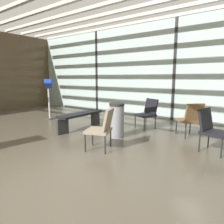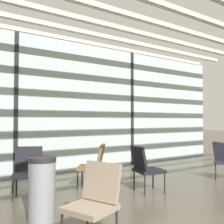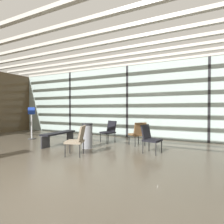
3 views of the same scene
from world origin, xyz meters
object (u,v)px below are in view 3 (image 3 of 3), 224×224
(parked_airplane, at_px, (136,101))
(trash_bin, at_px, (87,136))
(waiting_bench, at_px, (59,135))
(lounge_chair_2, at_px, (138,132))
(lounge_chair_3, at_px, (150,137))
(lounge_chair_5, at_px, (109,130))
(lounge_chair_0, at_px, (77,139))
(info_sign, at_px, (32,124))

(parked_airplane, distance_m, trash_bin, 9.41)
(waiting_bench, bearing_deg, lounge_chair_2, -69.71)
(lounge_chair_2, xyz_separation_m, lounge_chair_3, (0.61, -0.83, 0.00))
(parked_airplane, distance_m, lounge_chair_2, 8.64)
(lounge_chair_2, distance_m, waiting_bench, 3.02)
(parked_airplane, distance_m, waiting_bench, 9.30)
(lounge_chair_3, bearing_deg, lounge_chair_5, 74.64)
(lounge_chair_3, distance_m, waiting_bench, 3.45)
(parked_airplane, distance_m, lounge_chair_5, 8.16)
(parked_airplane, relative_size, lounge_chair_5, 16.24)
(parked_airplane, bearing_deg, lounge_chair_5, -80.05)
(parked_airplane, bearing_deg, lounge_chair_3, -69.76)
(lounge_chair_5, bearing_deg, lounge_chair_3, -5.00)
(lounge_chair_5, relative_size, trash_bin, 1.01)
(lounge_chair_0, height_order, trash_bin, lounge_chair_0)
(lounge_chair_3, relative_size, lounge_chair_5, 1.00)
(lounge_chair_3, relative_size, waiting_bench, 0.51)
(lounge_chair_0, bearing_deg, trash_bin, 175.66)
(lounge_chair_3, bearing_deg, waiting_bench, 106.73)
(lounge_chair_0, xyz_separation_m, waiting_bench, (-1.61, 0.98, -0.13))
(lounge_chair_0, distance_m, waiting_bench, 1.89)
(lounge_chair_3, distance_m, trash_bin, 2.13)
(trash_bin, bearing_deg, info_sign, 172.58)
(lounge_chair_0, xyz_separation_m, trash_bin, (-0.28, 0.93, -0.06))
(lounge_chair_0, bearing_deg, info_sign, -131.92)
(parked_airplane, height_order, lounge_chair_0, parked_airplane)
(info_sign, bearing_deg, waiting_bench, -10.82)
(lounge_chair_0, distance_m, lounge_chair_3, 2.20)
(lounge_chair_0, bearing_deg, lounge_chair_5, 160.71)
(waiting_bench, bearing_deg, parked_airplane, -1.44)
(lounge_chair_3, height_order, lounge_chair_5, same)
(lounge_chair_5, relative_size, info_sign, 0.60)
(waiting_bench, bearing_deg, info_sign, 78.74)
(trash_bin, bearing_deg, waiting_bench, 177.61)
(parked_airplane, height_order, waiting_bench, parked_airplane)
(trash_bin, bearing_deg, lounge_chair_5, 80.94)
(lounge_chair_5, bearing_deg, info_sign, -142.73)
(info_sign, bearing_deg, lounge_chair_0, -20.84)
(trash_bin, bearing_deg, lounge_chair_0, -73.26)
(lounge_chair_2, bearing_deg, lounge_chair_3, 76.87)
(parked_airplane, relative_size, lounge_chair_3, 16.24)
(lounge_chair_0, distance_m, trash_bin, 0.97)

